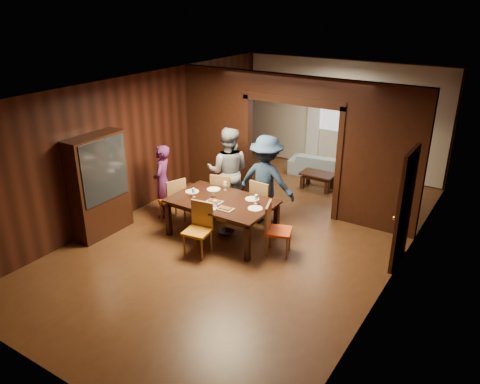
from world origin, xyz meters
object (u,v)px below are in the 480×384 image
Objects in this scene: chair_left at (172,199)px; chair_far_l at (224,194)px; coffee_table at (317,181)px; chair_far_r at (264,201)px; person_grey at (228,171)px; chair_near at (197,230)px; dining_table at (222,218)px; sofa at (327,165)px; chair_right at (279,229)px; person_purple at (163,181)px; hutch at (99,186)px; person_navy at (266,180)px.

chair_left is 1.00× the size of chair_far_l.
chair_far_l reaches higher than coffee_table.
coffee_table is 0.82× the size of chair_far_r.
person_grey is 2.63m from coffee_table.
dining_table is at bearing 83.25° from chair_near.
coffee_table is 3.74m from chair_left.
person_grey is 2.37× the size of coffee_table.
sofa is (0.90, 3.25, -0.67)m from person_grey.
chair_right is at bearing -78.36° from coffee_table.
person_purple is 1.61× the size of chair_far_l.
chair_far_r is at bearing -94.11° from coffee_table.
person_purple is 0.79× the size of dining_table.
dining_table is 2.03× the size of chair_right.
person_purple reaches higher than chair_left.
dining_table is 0.96m from chair_far_l.
person_grey is at bearing 1.78° from chair_far_r.
person_purple is 1.39m from person_grey.
person_purple is 0.78× the size of hutch.
chair_left is (-1.25, -0.01, 0.10)m from dining_table.
person_purple reaches higher than dining_table.
chair_left is 2.49m from chair_right.
chair_far_l is (1.06, 0.71, -0.29)m from person_purple.
sofa is 5.03m from chair_near.
chair_near is (0.02, -0.81, 0.10)m from dining_table.
person_navy is 0.93× the size of hutch.
hutch reaches higher than sofa.
dining_table is at bearing -100.03° from coffee_table.
sofa is 4.29m from chair_right.
hutch reaches higher than chair_near.
person_grey reaches higher than chair_near.
chair_right is (1.24, -0.00, 0.10)m from dining_table.
coffee_table is 2.34m from chair_far_r.
chair_left is at bearing -179.53° from dining_table.
sofa is 0.97× the size of dining_table.
hutch reaches higher than chair_right.
chair_near is (-0.39, -5.01, 0.20)m from sofa.
chair_near is (1.59, -0.90, -0.29)m from person_purple.
person_navy reaches higher than sofa.
chair_near is at bearing 35.50° from person_purple.
chair_near is (-0.39, -1.79, -0.45)m from person_navy.
chair_near is (-0.39, -1.73, 0.00)m from chair_far_r.
chair_right is at bearing 128.35° from person_navy.
chair_far_l is (-0.51, 0.81, 0.10)m from dining_table.
dining_table is at bearing 92.86° from person_grey.
person_purple reaches higher than chair_far_l.
chair_right is at bearing 109.70° from chair_left.
person_navy is at bearing 82.09° from sofa.
person_purple is 0.82× the size of person_grey.
person_purple is 2.18m from person_navy.
hutch is (-2.47, -5.35, 0.72)m from sofa.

